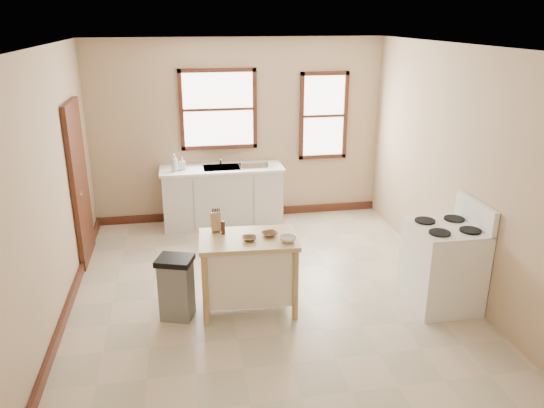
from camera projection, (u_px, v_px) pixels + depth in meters
The scene contains 23 objects.
floor at pixel (265, 289), 6.34m from camera, with size 5.00×5.00×0.00m, color #B2AA8D.
ceiling at pixel (264, 46), 5.40m from camera, with size 5.00×5.00×0.00m, color white.
wall_back at pixel (238, 131), 8.19m from camera, with size 4.50×0.04×2.80m, color tan.
wall_left at pixel (51, 188), 5.50m from camera, with size 0.04×5.00×2.80m, color tan.
wall_right at pixel (452, 167), 6.24m from camera, with size 0.04×5.00×2.80m, color tan.
window_main at pixel (218, 109), 8.01m from camera, with size 1.17×0.06×1.22m, color #3E1C10, non-canonical shape.
window_side at pixel (324, 116), 8.33m from camera, with size 0.77×0.06×1.37m, color #3E1C10, non-canonical shape.
door_left at pixel (79, 183), 6.83m from camera, with size 0.06×0.90×2.10m, color #3E1C10.
baseboard_back at pixel (240, 213), 8.61m from camera, with size 4.50×0.04×0.12m, color #3E1C10.
baseboard_left at pixel (70, 301), 5.96m from camera, with size 0.04×5.00×0.12m, color #3E1C10.
sink_counter at pixel (223, 196), 8.18m from camera, with size 1.86×0.62×0.92m, color silver, non-canonical shape.
faucet at pixel (220, 157), 8.16m from camera, with size 0.03×0.03×0.22m, color silver.
soap_bottle_a at pixel (175, 163), 7.79m from camera, with size 0.10×0.10×0.26m, color #B2B2B2.
soap_bottle_b at pixel (182, 163), 7.88m from camera, with size 0.08×0.09×0.19m, color #B2B2B2.
dish_rack at pixel (253, 163), 8.04m from camera, with size 0.43×0.32×0.11m, color silver, non-canonical shape.
kitchen_island at pixel (249, 273), 5.79m from camera, with size 1.04×0.66×0.85m, color tan, non-canonical shape.
knife_block at pixel (216, 222), 5.79m from camera, with size 0.10×0.10×0.20m, color #D7BA71, non-canonical shape.
pepper_grinder at pixel (223, 227), 5.72m from camera, with size 0.04×0.04×0.15m, color #3D2210.
bowl_a at pixel (249, 239), 5.58m from camera, with size 0.16×0.16×0.04m, color brown.
bowl_b at pixel (270, 234), 5.69m from camera, with size 0.17×0.17×0.04m, color brown.
bowl_c at pixel (288, 239), 5.55m from camera, with size 0.18×0.18×0.05m, color silver.
trash_bin at pixel (177, 288), 5.64m from camera, with size 0.36×0.31×0.71m, color slate, non-canonical shape.
gas_stove at pixel (444, 255), 5.83m from camera, with size 0.76×0.77×1.21m, color white, non-canonical shape.
Camera 1 is at (-0.90, -5.56, 3.09)m, focal length 35.00 mm.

